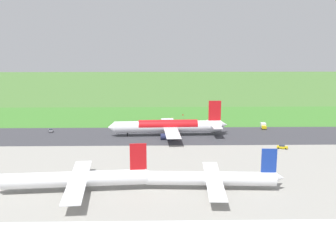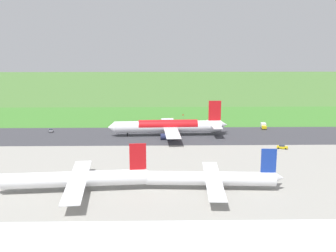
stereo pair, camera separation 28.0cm
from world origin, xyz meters
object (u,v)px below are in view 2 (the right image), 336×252
at_px(airliner_parked_mid, 211,178).
at_px(traffic_cone_orange, 172,117).
at_px(airliner_parked_far, 75,179).
at_px(service_truck_fuel, 263,126).
at_px(no_stopping_sign, 183,116).
at_px(airliner_main, 169,126).
at_px(service_car_followme, 51,130).
at_px(service_car_ops, 282,147).

height_order(airliner_parked_mid, traffic_cone_orange, airliner_parked_mid).
relative_size(airliner_parked_far, traffic_cone_orange, 83.94).
height_order(service_truck_fuel, no_stopping_sign, no_stopping_sign).
relative_size(airliner_parked_far, no_stopping_sign, 16.58).
bearing_deg(no_stopping_sign, airliner_main, 77.68).
distance_m(service_car_followme, no_stopping_sign, 71.17).
bearing_deg(service_truck_fuel, no_stopping_sign, -33.23).
distance_m(airliner_parked_far, service_car_ops, 85.79).
xyz_separation_m(airliner_parked_mid, service_car_ops, (-33.84, -44.94, -2.49)).
distance_m(service_truck_fuel, no_stopping_sign, 45.49).
relative_size(airliner_main, service_car_ops, 11.84).
bearing_deg(airliner_main, service_car_followme, -9.08).
xyz_separation_m(airliner_parked_far, no_stopping_sign, (-36.70, -109.30, -2.03)).
bearing_deg(airliner_parked_mid, service_car_ops, -126.98).
xyz_separation_m(airliner_main, airliner_parked_mid, (-10.72, 68.97, -1.02)).
height_order(service_car_followme, traffic_cone_orange, service_car_followme).
distance_m(service_car_followme, service_truck_fuel, 102.40).
xyz_separation_m(airliner_parked_far, service_car_followme, (27.48, -78.54, -2.84)).
height_order(service_car_followme, service_truck_fuel, service_truck_fuel).
height_order(airliner_main, service_car_ops, airliner_main).
height_order(service_car_ops, no_stopping_sign, no_stopping_sign).
xyz_separation_m(airliner_parked_mid, traffic_cone_orange, (7.97, -113.04, -3.06)).
bearing_deg(traffic_cone_orange, service_truck_fuel, 146.26).
height_order(airliner_main, service_truck_fuel, airliner_main).
xyz_separation_m(airliner_main, service_truck_fuel, (-46.71, -14.71, -2.95)).
relative_size(service_car_ops, no_stopping_sign, 1.64).
height_order(service_car_followme, service_car_ops, same).
height_order(airliner_parked_far, service_car_followme, airliner_parked_far).
relative_size(airliner_main, service_car_followme, 11.90).
relative_size(airliner_parked_mid, service_car_ops, 9.15).
bearing_deg(service_car_ops, airliner_parked_mid, 53.02).
height_order(service_truck_fuel, service_car_ops, service_truck_fuel).
relative_size(service_car_followme, service_car_ops, 0.99).
distance_m(service_car_followme, traffic_cone_orange, 68.08).
height_order(airliner_main, airliner_parked_far, airliner_main).
relative_size(service_truck_fuel, no_stopping_sign, 2.15).
bearing_deg(service_truck_fuel, airliner_main, 17.48).
xyz_separation_m(service_truck_fuel, traffic_cone_orange, (43.96, -29.36, -1.13)).
bearing_deg(airliner_parked_mid, service_truck_fuel, -113.27).
distance_m(airliner_parked_far, traffic_cone_orange, 117.87).
relative_size(airliner_parked_mid, service_car_followme, 9.20).
xyz_separation_m(airliner_main, airliner_parked_far, (28.04, 69.66, -0.67)).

